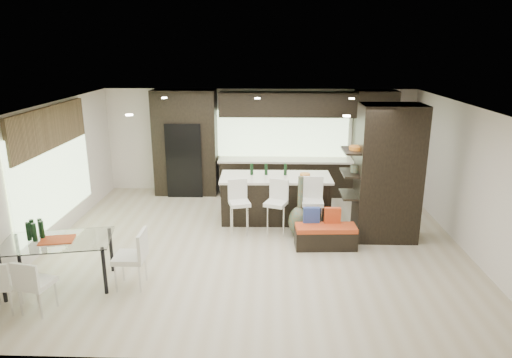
{
  "coord_description": "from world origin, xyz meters",
  "views": [
    {
      "loc": [
        0.29,
        -8.29,
        3.76
      ],
      "look_at": [
        0.0,
        0.6,
        1.15
      ],
      "focal_mm": 32.0,
      "sensor_mm": 36.0,
      "label": 1
    }
  ],
  "objects_px": {
    "kitchen_island": "(275,198)",
    "chair_far": "(2,287)",
    "dining_table": "(60,263)",
    "chair_near": "(37,287)",
    "stool_mid": "(276,213)",
    "stool_right": "(312,212)",
    "bench": "(326,237)",
    "chair_end": "(130,261)",
    "stool_left": "(240,213)",
    "floor_vase": "(300,207)"
  },
  "relations": [
    {
      "from": "stool_right",
      "to": "chair_far",
      "type": "distance_m",
      "value": 5.6
    },
    {
      "from": "stool_left",
      "to": "stool_mid",
      "type": "distance_m",
      "value": 0.74
    },
    {
      "from": "stool_right",
      "to": "chair_near",
      "type": "distance_m",
      "value": 5.18
    },
    {
      "from": "bench",
      "to": "floor_vase",
      "type": "bearing_deg",
      "value": 127.51
    },
    {
      "from": "bench",
      "to": "chair_near",
      "type": "distance_m",
      "value": 5.03
    },
    {
      "from": "stool_mid",
      "to": "floor_vase",
      "type": "bearing_deg",
      "value": 10.01
    },
    {
      "from": "chair_far",
      "to": "chair_end",
      "type": "relative_size",
      "value": 0.87
    },
    {
      "from": "stool_mid",
      "to": "stool_right",
      "type": "distance_m",
      "value": 0.74
    },
    {
      "from": "kitchen_island",
      "to": "dining_table",
      "type": "distance_m",
      "value": 4.64
    },
    {
      "from": "floor_vase",
      "to": "chair_near",
      "type": "relative_size",
      "value": 1.6
    },
    {
      "from": "stool_left",
      "to": "dining_table",
      "type": "xyz_separation_m",
      "value": [
        -2.74,
        -2.24,
        -0.06
      ]
    },
    {
      "from": "chair_end",
      "to": "stool_left",
      "type": "bearing_deg",
      "value": -36.38
    },
    {
      "from": "stool_left",
      "to": "stool_mid",
      "type": "height_order",
      "value": "stool_mid"
    },
    {
      "from": "stool_mid",
      "to": "stool_left",
      "type": "bearing_deg",
      "value": -159.6
    },
    {
      "from": "bench",
      "to": "chair_near",
      "type": "bearing_deg",
      "value": -155.04
    },
    {
      "from": "stool_right",
      "to": "floor_vase",
      "type": "relative_size",
      "value": 0.76
    },
    {
      "from": "bench",
      "to": "chair_near",
      "type": "xyz_separation_m",
      "value": [
        -4.44,
        -2.35,
        0.17
      ]
    },
    {
      "from": "kitchen_island",
      "to": "bench",
      "type": "bearing_deg",
      "value": -57.96
    },
    {
      "from": "stool_right",
      "to": "floor_vase",
      "type": "bearing_deg",
      "value": -160.55
    },
    {
      "from": "floor_vase",
      "to": "chair_near",
      "type": "height_order",
      "value": "floor_vase"
    },
    {
      "from": "chair_far",
      "to": "chair_near",
      "type": "bearing_deg",
      "value": -6.31
    },
    {
      "from": "dining_table",
      "to": "chair_near",
      "type": "bearing_deg",
      "value": -101.36
    },
    {
      "from": "stool_mid",
      "to": "chair_near",
      "type": "xyz_separation_m",
      "value": [
        -3.49,
        -2.99,
        -0.06
      ]
    },
    {
      "from": "chair_end",
      "to": "stool_mid",
      "type": "bearing_deg",
      "value": -47.18
    },
    {
      "from": "chair_far",
      "to": "stool_mid",
      "type": "bearing_deg",
      "value": 30.92
    },
    {
      "from": "floor_vase",
      "to": "chair_end",
      "type": "height_order",
      "value": "floor_vase"
    },
    {
      "from": "stool_right",
      "to": "chair_far",
      "type": "xyz_separation_m",
      "value": [
        -4.74,
        -2.98,
        -0.1
      ]
    },
    {
      "from": "stool_mid",
      "to": "bench",
      "type": "distance_m",
      "value": 1.18
    },
    {
      "from": "kitchen_island",
      "to": "dining_table",
      "type": "height_order",
      "value": "kitchen_island"
    },
    {
      "from": "kitchen_island",
      "to": "stool_mid",
      "type": "height_order",
      "value": "kitchen_island"
    },
    {
      "from": "stool_mid",
      "to": "chair_far",
      "type": "height_order",
      "value": "stool_mid"
    },
    {
      "from": "floor_vase",
      "to": "dining_table",
      "type": "relative_size",
      "value": 0.77
    },
    {
      "from": "bench",
      "to": "chair_end",
      "type": "relative_size",
      "value": 1.31
    },
    {
      "from": "stool_left",
      "to": "chair_end",
      "type": "bearing_deg",
      "value": -141.27
    },
    {
      "from": "bench",
      "to": "floor_vase",
      "type": "relative_size",
      "value": 0.92
    },
    {
      "from": "dining_table",
      "to": "chair_near",
      "type": "distance_m",
      "value": 0.76
    },
    {
      "from": "kitchen_island",
      "to": "floor_vase",
      "type": "distance_m",
      "value": 1.04
    },
    {
      "from": "stool_left",
      "to": "chair_far",
      "type": "relative_size",
      "value": 1.17
    },
    {
      "from": "kitchen_island",
      "to": "chair_far",
      "type": "xyz_separation_m",
      "value": [
        -4.0,
        -3.81,
        -0.12
      ]
    },
    {
      "from": "stool_left",
      "to": "bench",
      "type": "distance_m",
      "value": 1.83
    },
    {
      "from": "chair_far",
      "to": "dining_table",
      "type": "bearing_deg",
      "value": 49.85
    },
    {
      "from": "floor_vase",
      "to": "chair_near",
      "type": "xyz_separation_m",
      "value": [
        -3.98,
        -2.9,
        -0.24
      ]
    },
    {
      "from": "kitchen_island",
      "to": "floor_vase",
      "type": "relative_size",
      "value": 1.91
    },
    {
      "from": "bench",
      "to": "chair_far",
      "type": "distance_m",
      "value": 5.49
    },
    {
      "from": "chair_far",
      "to": "kitchen_island",
      "type": "bearing_deg",
      "value": 37.78
    },
    {
      "from": "stool_mid",
      "to": "dining_table",
      "type": "relative_size",
      "value": 0.56
    },
    {
      "from": "stool_right",
      "to": "chair_near",
      "type": "height_order",
      "value": "stool_right"
    },
    {
      "from": "stool_mid",
      "to": "kitchen_island",
      "type": "bearing_deg",
      "value": 110.54
    },
    {
      "from": "chair_near",
      "to": "bench",
      "type": "bearing_deg",
      "value": 40.28
    },
    {
      "from": "stool_right",
      "to": "stool_left",
      "type": "bearing_deg",
      "value": -178.35
    }
  ]
}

